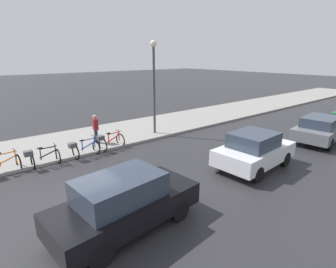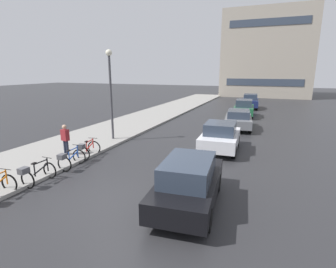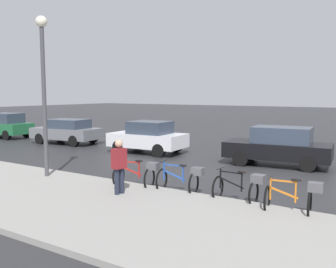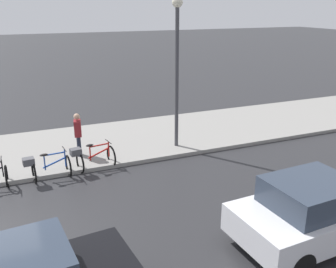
# 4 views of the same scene
# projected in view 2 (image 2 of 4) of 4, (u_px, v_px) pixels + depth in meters

# --- Properties ---
(ground_plane) EXTENTS (140.00, 140.00, 0.00)m
(ground_plane) POSITION_uv_depth(u_px,v_px,m) (115.00, 200.00, 9.10)
(ground_plane) COLOR #28282B
(sidewalk_kerb) EXTENTS (4.80, 60.00, 0.14)m
(sidewalk_kerb) POSITION_uv_depth(u_px,v_px,m) (120.00, 128.00, 20.26)
(sidewalk_kerb) COLOR gray
(sidewalk_kerb) RESTS_ON ground
(bicycle_second) EXTENTS (0.72, 1.38, 0.95)m
(bicycle_second) POSITION_uv_depth(u_px,v_px,m) (36.00, 173.00, 10.18)
(bicycle_second) COLOR black
(bicycle_second) RESTS_ON ground
(bicycle_third) EXTENTS (0.82, 1.43, 0.97)m
(bicycle_third) POSITION_uv_depth(u_px,v_px,m) (70.00, 159.00, 11.86)
(bicycle_third) COLOR black
(bicycle_third) RESTS_ON ground
(bicycle_farthest) EXTENTS (0.90, 1.49, 0.94)m
(bicycle_farthest) POSITION_uv_depth(u_px,v_px,m) (87.00, 149.00, 13.27)
(bicycle_farthest) COLOR black
(bicycle_farthest) RESTS_ON ground
(car_black) EXTENTS (2.20, 4.41, 1.63)m
(car_black) POSITION_uv_depth(u_px,v_px,m) (189.00, 182.00, 8.58)
(car_black) COLOR black
(car_black) RESTS_ON ground
(car_white) EXTENTS (2.13, 3.88, 1.61)m
(car_white) POSITION_uv_depth(u_px,v_px,m) (220.00, 136.00, 14.53)
(car_white) COLOR silver
(car_white) RESTS_ON ground
(car_grey) EXTENTS (2.36, 4.28, 1.47)m
(car_grey) POSITION_uv_depth(u_px,v_px,m) (238.00, 119.00, 19.97)
(car_grey) COLOR slate
(car_grey) RESTS_ON ground
(car_green) EXTENTS (2.03, 3.86, 1.67)m
(car_green) POSITION_uv_depth(u_px,v_px,m) (244.00, 108.00, 25.20)
(car_green) COLOR #1E6038
(car_green) RESTS_ON ground
(car_navy) EXTENTS (2.01, 3.91, 1.69)m
(car_navy) POSITION_uv_depth(u_px,v_px,m) (250.00, 101.00, 30.67)
(car_navy) COLOR navy
(car_navy) RESTS_ON ground
(pedestrian) EXTENTS (0.44, 0.31, 1.71)m
(pedestrian) POSITION_uv_depth(u_px,v_px,m) (65.00, 139.00, 13.38)
(pedestrian) COLOR #1E2333
(pedestrian) RESTS_ON ground
(streetlamp) EXTENTS (0.38, 0.38, 5.58)m
(streetlamp) POSITION_uv_depth(u_px,v_px,m) (110.00, 84.00, 15.89)
(streetlamp) COLOR #424247
(streetlamp) RESTS_ON ground
(building_facade_main) EXTENTS (14.24, 10.48, 14.03)m
(building_facade_main) POSITION_uv_depth(u_px,v_px,m) (267.00, 55.00, 45.37)
(building_facade_main) COLOR #9E9384
(building_facade_main) RESTS_ON ground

